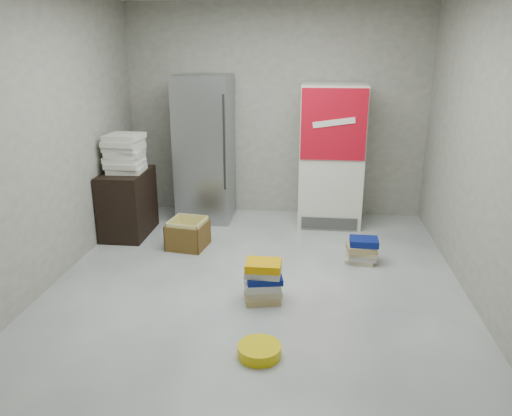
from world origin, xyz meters
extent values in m
plane|color=silver|center=(0.00, 0.00, 0.00)|extent=(5.00, 5.00, 0.00)
cube|color=#A7A397|center=(0.00, 2.50, 1.40)|extent=(4.00, 0.04, 2.80)
cube|color=#A7A397|center=(0.00, -2.50, 1.40)|extent=(4.00, 0.04, 2.80)
cube|color=#A7A397|center=(-2.00, 0.00, 1.40)|extent=(0.04, 5.00, 2.80)
cube|color=#A7A397|center=(2.00, 0.00, 1.40)|extent=(0.04, 5.00, 2.80)
cube|color=#9B9EA2|center=(-0.90, 2.13, 0.95)|extent=(0.70, 0.70, 1.90)
cylinder|color=#333333|center=(-0.58, 1.77, 1.10)|extent=(0.02, 0.02, 1.19)
cube|color=silver|center=(0.75, 2.13, 0.90)|extent=(0.80, 0.70, 1.80)
cube|color=#B80B1D|center=(0.75, 1.77, 1.35)|extent=(0.78, 0.02, 0.85)
cube|color=white|center=(0.75, 1.75, 1.38)|extent=(0.50, 0.01, 0.14)
cube|color=#3F3F3F|center=(0.75, 1.77, 0.10)|extent=(0.70, 0.02, 0.15)
cube|color=black|center=(-1.73, 1.40, 0.40)|extent=(0.50, 0.80, 0.80)
cube|color=silver|center=(-1.71, 1.40, 0.83)|extent=(0.42, 0.42, 0.06)
cube|color=silver|center=(-1.72, 1.39, 0.90)|extent=(0.40, 0.40, 0.06)
cube|color=silver|center=(-1.73, 1.41, 0.96)|extent=(0.41, 0.41, 0.06)
cube|color=silver|center=(-1.72, 1.41, 1.03)|extent=(0.42, 0.42, 0.06)
cube|color=silver|center=(-1.72, 1.41, 1.09)|extent=(0.43, 0.43, 0.06)
cube|color=silver|center=(-1.72, 1.39, 1.16)|extent=(0.42, 0.42, 0.06)
cube|color=silver|center=(-1.71, 1.40, 1.22)|extent=(0.43, 0.43, 0.06)
cube|color=tan|center=(0.09, -0.15, 0.03)|extent=(0.36, 0.31, 0.07)
cube|color=tan|center=(0.10, -0.13, 0.10)|extent=(0.36, 0.31, 0.06)
cube|color=#B6B4AE|center=(0.09, -0.14, 0.16)|extent=(0.37, 0.32, 0.07)
cube|color=navy|center=(0.11, -0.14, 0.23)|extent=(0.36, 0.30, 0.06)
cube|color=#B6B4AE|center=(0.10, -0.13, 0.29)|extent=(0.32, 0.26, 0.07)
cube|color=#D09206|center=(0.10, -0.14, 0.36)|extent=(0.32, 0.25, 0.07)
cube|color=tan|center=(1.06, 0.84, 0.02)|extent=(0.33, 0.28, 0.04)
cube|color=#B6B4AE|center=(1.08, 0.84, 0.07)|extent=(0.31, 0.25, 0.05)
cube|color=tan|center=(1.09, 0.83, 0.11)|extent=(0.32, 0.26, 0.04)
cube|color=tan|center=(1.06, 0.82, 0.17)|extent=(0.32, 0.26, 0.07)
cube|color=navy|center=(1.09, 0.83, 0.24)|extent=(0.30, 0.24, 0.07)
cube|color=yellow|center=(-0.90, 1.05, 0.01)|extent=(0.45, 0.45, 0.01)
cube|color=brown|center=(-0.87, 1.26, 0.15)|extent=(0.42, 0.08, 0.30)
cube|color=brown|center=(-0.93, 0.85, 0.15)|extent=(0.42, 0.08, 0.30)
cube|color=brown|center=(-1.10, 1.09, 0.15)|extent=(0.08, 0.42, 0.30)
cube|color=brown|center=(-0.70, 1.02, 0.15)|extent=(0.08, 0.42, 0.30)
cube|color=yellow|center=(-0.87, 1.24, 0.17)|extent=(0.38, 0.07, 0.34)
cube|color=yellow|center=(-0.93, 0.87, 0.17)|extent=(0.38, 0.07, 0.34)
cube|color=yellow|center=(-1.08, 1.08, 0.17)|extent=(0.07, 0.38, 0.34)
cube|color=yellow|center=(-0.72, 1.03, 0.17)|extent=(0.07, 0.38, 0.34)
cylinder|color=#DCBF08|center=(0.15, -1.00, 0.04)|extent=(0.44, 0.44, 0.09)
camera|label=1|loc=(0.49, -4.24, 2.24)|focal=35.00mm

